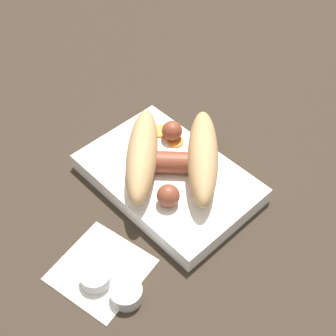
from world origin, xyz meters
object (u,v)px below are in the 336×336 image
at_px(bread_roll, 172,155).
at_px(condiment_cup_near, 96,278).
at_px(food_tray, 168,178).
at_px(condiment_cup_far, 127,294).
at_px(sausage, 170,161).

bearing_deg(bread_roll, condiment_cup_near, -73.50).
height_order(food_tray, condiment_cup_far, food_tray).
xyz_separation_m(food_tray, condiment_cup_far, (0.11, -0.18, -0.01)).
bearing_deg(sausage, condiment_cup_near, -72.85).
relative_size(food_tray, condiment_cup_far, 6.30).
relative_size(food_tray, condiment_cup_near, 6.30).
height_order(bread_roll, sausage, bread_roll).
distance_m(food_tray, condiment_cup_far, 0.21).
bearing_deg(condiment_cup_near, sausage, 107.15).
bearing_deg(bread_roll, condiment_cup_far, -60.26).
bearing_deg(food_tray, condiment_cup_far, -59.14).
bearing_deg(condiment_cup_far, food_tray, 120.86).
bearing_deg(condiment_cup_far, bread_roll, 119.74).
xyz_separation_m(bread_roll, condiment_cup_far, (0.11, -0.19, -0.05)).
distance_m(bread_roll, condiment_cup_near, 0.22).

